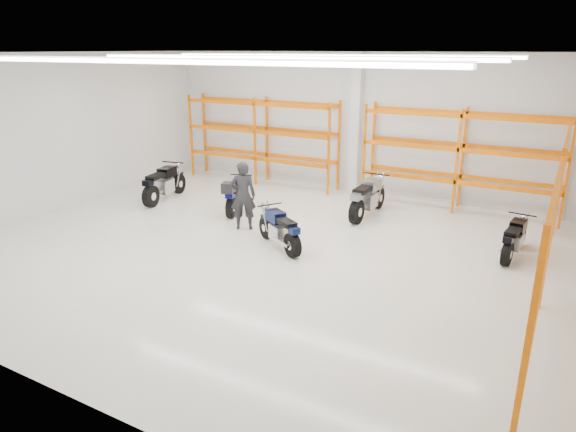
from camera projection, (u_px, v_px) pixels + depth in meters
The scene contains 11 objects.
ground at pixel (261, 248), 12.37m from camera, with size 14.00×14.00×0.00m, color beige.
room_shell at pixel (260, 110), 11.37m from camera, with size 14.02×12.02×4.51m.
motorcycle_main at pixel (280, 231), 12.24m from camera, with size 1.74×1.18×0.97m.
motorcycle_back_a at pixel (163, 185), 16.07m from camera, with size 0.77×2.29×1.13m.
motorcycle_back_b at pixel (236, 195), 14.96m from camera, with size 0.99×2.04×1.08m.
motorcycle_back_c at pixel (367, 199), 14.54m from camera, with size 0.77×2.32×1.14m.
motorcycle_back_d at pixel (514, 240), 11.72m from camera, with size 0.62×1.87×0.92m.
standing_man at pixel (243, 196), 13.45m from camera, with size 0.67×0.44×1.83m, color black.
structural_column at pixel (356, 125), 16.50m from camera, with size 0.32×0.32×4.50m, color white.
pallet_racking_back_left at pixel (261, 133), 17.94m from camera, with size 5.67×0.87×3.00m.
pallet_racking_back_right at pixel (461, 151), 14.79m from camera, with size 5.67×0.87×3.00m.
Camera 1 is at (6.16, -9.74, 4.60)m, focal length 32.00 mm.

